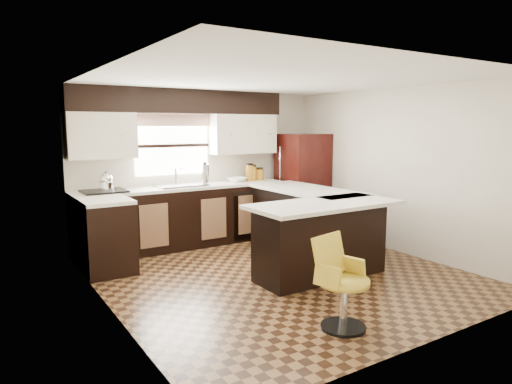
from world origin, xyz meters
TOP-DOWN VIEW (x-y plane):
  - floor at (0.00, 0.00)m, footprint 4.40×4.40m
  - ceiling at (0.00, 0.00)m, footprint 4.40×4.40m
  - wall_back at (0.00, 2.20)m, footprint 4.40×0.00m
  - wall_front at (0.00, -2.20)m, footprint 4.40×0.00m
  - wall_left at (-2.10, 0.00)m, footprint 0.00×4.40m
  - wall_right at (2.10, 0.00)m, footprint 0.00×4.40m
  - base_cab_back at (-0.45, 1.90)m, footprint 3.30×0.60m
  - base_cab_left at (-1.80, 1.25)m, footprint 0.60×0.70m
  - counter_back at (-0.45, 1.90)m, footprint 3.30×0.60m
  - counter_left at (-1.80, 1.25)m, footprint 0.60×0.70m
  - soffit at (-0.40, 2.03)m, footprint 3.40×0.35m
  - upper_cab_left at (-1.62, 2.03)m, footprint 0.94×0.35m
  - upper_cab_right at (0.68, 2.03)m, footprint 1.14×0.35m
  - window_pane at (-0.50, 2.18)m, footprint 1.20×0.02m
  - valance at (-0.50, 2.14)m, footprint 1.30×0.06m
  - sink at (-0.50, 1.88)m, footprint 0.75×0.45m
  - dishwasher at (0.55, 1.61)m, footprint 0.58×0.03m
  - cooktop at (-1.65, 1.88)m, footprint 0.58×0.50m
  - peninsula_long at (0.90, 0.62)m, footprint 0.60×1.95m
  - peninsula_return at (0.38, -0.35)m, footprint 1.65×0.60m
  - counter_pen_long at (0.95, 0.62)m, footprint 0.84×1.95m
  - counter_pen_return at (0.35, -0.44)m, footprint 1.89×0.84m
  - refrigerator at (1.71, 1.72)m, footprint 0.74×0.71m
  - bar_chair at (-0.41, -1.59)m, footprint 0.55×0.55m
  - kettle at (-1.61, 1.88)m, footprint 0.19×0.19m
  - percolator at (-0.08, 1.90)m, footprint 0.14×0.14m
  - mixing_bowl at (0.49, 1.90)m, footprint 0.36×0.36m
  - canister_large at (0.75, 1.92)m, footprint 0.13×0.13m
  - canister_med at (0.81, 1.92)m, footprint 0.14×0.14m
  - canister_small at (0.95, 1.92)m, footprint 0.14×0.14m

SIDE VIEW (x-z plane):
  - floor at x=0.00m, z-range 0.00..0.00m
  - bar_chair at x=-0.41m, z-range 0.00..0.86m
  - dishwasher at x=0.55m, z-range 0.04..0.82m
  - base_cab_back at x=-0.45m, z-range 0.00..0.90m
  - base_cab_left at x=-1.80m, z-range 0.00..0.90m
  - peninsula_long at x=0.90m, z-range 0.00..0.90m
  - peninsula_return at x=0.38m, z-range 0.00..0.90m
  - refrigerator at x=1.71m, z-range 0.00..1.72m
  - counter_back at x=-0.45m, z-range 0.90..0.94m
  - counter_left at x=-1.80m, z-range 0.90..0.94m
  - counter_pen_long at x=0.95m, z-range 0.90..0.94m
  - counter_pen_return at x=0.35m, z-range 0.90..0.94m
  - cooktop at x=-1.65m, z-range 0.94..0.97m
  - sink at x=-0.50m, z-range 0.95..0.98m
  - mixing_bowl at x=0.49m, z-range 0.95..1.02m
  - canister_small at x=0.95m, z-range 0.95..1.13m
  - canister_med at x=0.81m, z-range 0.95..1.18m
  - canister_large at x=0.75m, z-range 0.95..1.21m
  - kettle at x=-1.61m, z-range 0.97..1.23m
  - percolator at x=-0.08m, z-range 0.95..1.26m
  - wall_back at x=0.00m, z-range -1.00..3.40m
  - wall_front at x=0.00m, z-range -1.00..3.40m
  - wall_left at x=-2.10m, z-range -1.00..3.40m
  - wall_right at x=2.10m, z-range -1.00..3.40m
  - window_pane at x=-0.50m, z-range 1.10..2.00m
  - upper_cab_left at x=-1.62m, z-range 1.40..2.04m
  - upper_cab_right at x=0.68m, z-range 1.40..2.04m
  - valance at x=-0.50m, z-range 1.85..2.03m
  - soffit at x=-0.40m, z-range 2.04..2.40m
  - ceiling at x=0.00m, z-range 2.40..2.40m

